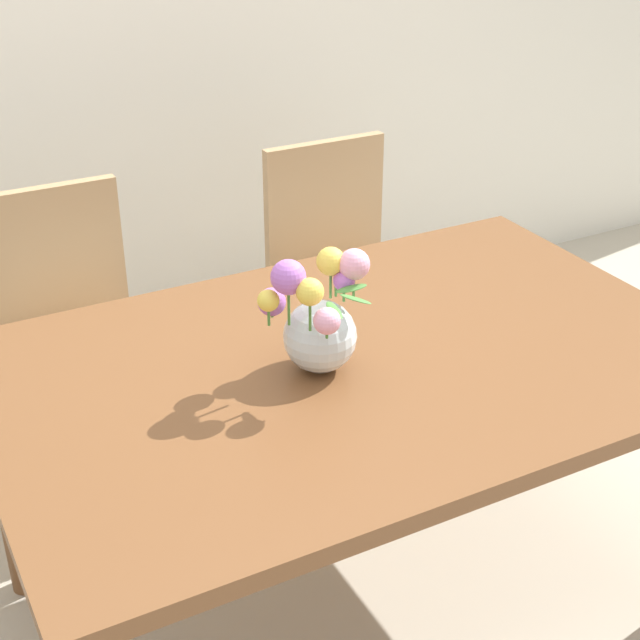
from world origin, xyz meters
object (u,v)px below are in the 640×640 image
chair_left (68,324)px  chair_right (340,263)px  dining_table (353,387)px  flower_vase (319,319)px

chair_left → chair_right: size_ratio=1.00×
dining_table → flower_vase: 0.23m
dining_table → chair_right: size_ratio=1.82×
dining_table → flower_vase: (-0.09, -0.01, 0.20)m
chair_left → flower_vase: size_ratio=3.16×
chair_left → chair_right: (0.89, 0.00, 0.00)m
chair_left → flower_vase: 1.00m
dining_table → chair_right: chair_right is taller
chair_right → flower_vase: (-0.54, -0.87, 0.34)m
dining_table → flower_vase: flower_vase is taller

